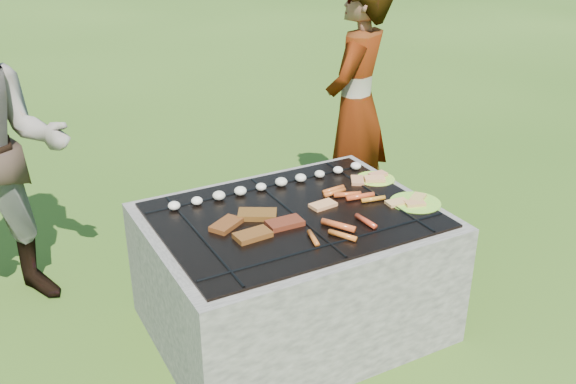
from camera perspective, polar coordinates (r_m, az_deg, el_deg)
name	(u,v)px	position (r m, az deg, el deg)	size (l,w,h in m)	color
lawn	(293,324)	(3.23, 0.43, -11.67)	(60.00, 60.00, 0.00)	#294C13
fire_pit	(293,276)	(3.07, 0.45, -7.44)	(1.30, 1.00, 0.62)	gray
mushrooms	(268,185)	(3.14, -1.83, 0.61)	(1.06, 0.06, 0.04)	silver
pork_slabs	(257,223)	(2.80, -2.81, -2.79)	(0.40, 0.29, 0.03)	#A0521D
sausages	(346,210)	(2.92, 5.19, -1.62)	(0.53, 0.49, 0.03)	#D45323
bread_on_grate	(353,196)	(3.07, 5.83, -0.39)	(0.44, 0.40, 0.02)	tan
plate_far	(375,179)	(3.30, 7.78, 1.17)	(0.24, 0.24, 0.03)	#F1FF3C
plate_near	(415,203)	(3.07, 11.26, -0.96)	(0.29, 0.29, 0.03)	#C6E135
cook	(356,107)	(3.92, 6.08, 7.50)	(0.56, 0.36, 1.52)	gray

